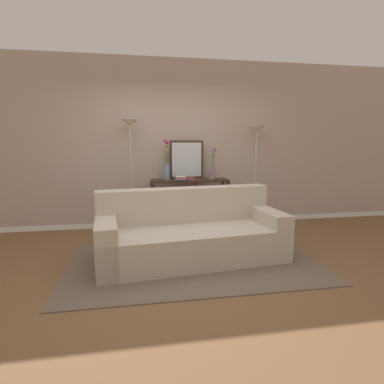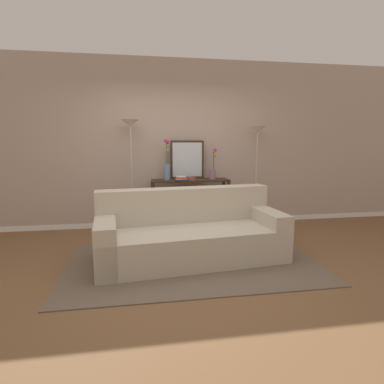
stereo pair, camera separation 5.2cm
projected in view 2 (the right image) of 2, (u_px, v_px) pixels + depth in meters
ground_plane at (183, 266)px, 3.70m from camera, size 16.00×16.00×0.02m
back_wall at (168, 145)px, 5.37m from camera, size 12.00×0.15×2.89m
area_rug at (193, 262)px, 3.79m from camera, size 3.04×1.82×0.01m
couch at (190, 235)px, 3.90m from camera, size 2.40×1.17×0.88m
console_table at (190, 195)px, 5.21m from camera, size 1.32×0.37×0.86m
floor_lamp_left at (131, 145)px, 4.93m from camera, size 0.28×0.28×1.84m
floor_lamp_right at (257, 149)px, 5.28m from camera, size 0.28×0.28×1.75m
wall_mirror at (187, 160)px, 5.26m from camera, size 0.58×0.02×0.66m
vase_tall_flowers at (167, 167)px, 5.11m from camera, size 0.11×0.13×0.68m
vase_short_flowers at (213, 168)px, 5.20m from camera, size 0.13×0.12×0.53m
fruit_bowl at (191, 179)px, 5.05m from camera, size 0.16×0.16×0.05m
book_stack at (181, 179)px, 5.02m from camera, size 0.22×0.15×0.07m
book_row_under_console at (169, 226)px, 5.24m from camera, size 0.35×0.18×0.13m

